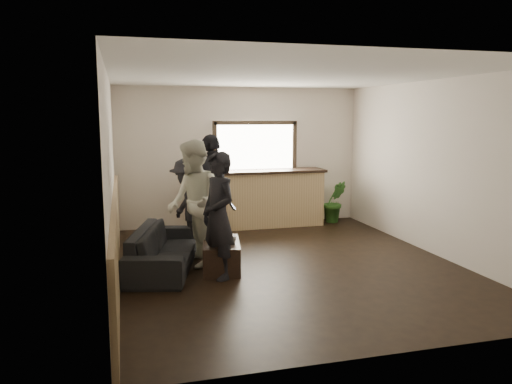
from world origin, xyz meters
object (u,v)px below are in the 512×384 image
object	(u,v)px
sofa	(164,248)
potted_plant	(335,201)
person_a	(218,216)
cup_a	(217,237)
person_b	(194,203)
person_d	(212,189)
person_c	(188,206)
cup_b	(233,240)
coffee_table	(221,255)
bar_counter	(258,195)

from	to	relation	value
sofa	potted_plant	distance (m)	4.44
person_a	cup_a	bearing A→B (deg)	152.50
cup_a	person_b	distance (m)	0.60
sofa	person_b	bearing A→B (deg)	-68.82
sofa	person_d	world-z (taller)	person_d
person_a	person_c	distance (m)	1.41
cup_b	potted_plant	bearing A→B (deg)	44.74
coffee_table	person_d	world-z (taller)	person_d
bar_counter	person_c	bearing A→B (deg)	-135.03
coffee_table	person_b	bearing A→B (deg)	137.41
bar_counter	sofa	bearing A→B (deg)	-131.04
person_a	person_b	bearing A→B (deg)	179.84
coffee_table	potted_plant	xyz separation A→B (m)	(2.96, 2.63, 0.23)
potted_plant	cup_b	bearing A→B (deg)	-135.26
cup_b	person_c	distance (m)	1.33
coffee_table	cup_a	xyz separation A→B (m)	(-0.04, 0.13, 0.26)
coffee_table	cup_b	bearing A→B (deg)	-49.57
bar_counter	person_a	bearing A→B (deg)	-114.83
person_b	person_d	distance (m)	1.36
potted_plant	person_a	world-z (taller)	person_a
potted_plant	person_c	distance (m)	3.68
coffee_table	person_b	world-z (taller)	person_b
cup_b	person_c	world-z (taller)	person_c
coffee_table	sofa	bearing A→B (deg)	161.42
person_b	person_a	bearing A→B (deg)	12.94
person_a	coffee_table	bearing A→B (deg)	143.30
cup_b	potted_plant	xyz separation A→B (m)	(2.82, 2.79, -0.02)
coffee_table	person_c	distance (m)	1.23
person_a	potted_plant	bearing A→B (deg)	114.07
bar_counter	potted_plant	distance (m)	1.67
person_b	person_c	xyz separation A→B (m)	(0.01, 0.72, -0.17)
cup_b	person_b	size ratio (longest dim) A/B	0.05
cup_a	potted_plant	distance (m)	3.91
person_a	person_d	size ratio (longest dim) A/B	0.91
person_c	bar_counter	bearing A→B (deg)	126.09
sofa	cup_a	size ratio (longest dim) A/B	17.38
person_d	person_b	bearing A→B (deg)	10.89
person_c	sofa	bearing A→B (deg)	-39.52
cup_a	cup_b	bearing A→B (deg)	-58.33
coffee_table	potted_plant	bearing A→B (deg)	41.71
coffee_table	person_c	size ratio (longest dim) A/B	0.60
cup_a	sofa	bearing A→B (deg)	169.60
coffee_table	person_b	size ratio (longest dim) A/B	0.50
bar_counter	coffee_table	world-z (taller)	bar_counter
person_c	person_d	xyz separation A→B (m)	(0.50, 0.54, 0.18)
bar_counter	person_d	size ratio (longest dim) A/B	1.41
person_c	potted_plant	bearing A→B (deg)	106.92
cup_b	person_c	bearing A→B (deg)	111.81
cup_b	person_b	bearing A→B (deg)	135.27
bar_counter	coffee_table	bearing A→B (deg)	-115.85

